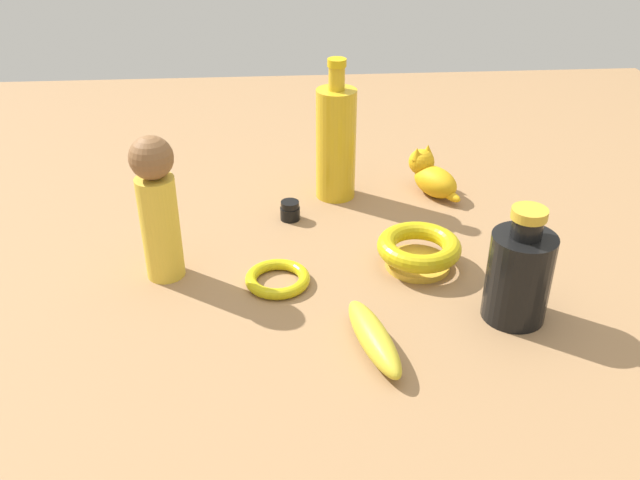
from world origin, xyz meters
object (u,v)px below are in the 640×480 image
object	(u,v)px
nail_polish_jar	(290,210)
bottle_short	(519,273)
bangle	(278,279)
banana	(374,338)
cat_figurine	(432,176)
bottle_tall	(336,142)
person_figure_adult	(158,206)
bowl	(419,250)

from	to	relation	value
nail_polish_jar	bottle_short	bearing A→B (deg)	-45.41
nail_polish_jar	bangle	distance (m)	0.21
bangle	banana	bearing A→B (deg)	-53.27
cat_figurine	nail_polish_jar	bearing A→B (deg)	-162.51
bottle_short	bangle	bearing A→B (deg)	162.42
nail_polish_jar	banana	size ratio (longest dim) A/B	0.21
bottle_tall	person_figure_adult	world-z (taller)	bottle_tall
bottle_short	bottle_tall	distance (m)	0.45
nail_polish_jar	banana	distance (m)	0.38
nail_polish_jar	person_figure_adult	distance (m)	0.28
cat_figurine	bangle	xyz separation A→B (m)	(-0.30, -0.29, -0.03)
cat_figurine	bangle	distance (m)	0.41
bottle_short	banana	size ratio (longest dim) A/B	1.04
cat_figurine	person_figure_adult	distance (m)	0.54
bottle_short	bowl	distance (m)	0.18
nail_polish_jar	bowl	world-z (taller)	bowl
banana	person_figure_adult	distance (m)	0.37
banana	bottle_tall	bearing A→B (deg)	-12.20
bottle_tall	banana	distance (m)	0.47
cat_figurine	bottle_short	world-z (taller)	bottle_short
cat_figurine	person_figure_adult	world-z (taller)	person_figure_adult
bangle	person_figure_adult	world-z (taller)	person_figure_adult
cat_figurine	bowl	distance (m)	0.27
nail_polish_jar	bottle_tall	world-z (taller)	bottle_tall
bangle	bottle_short	size ratio (longest dim) A/B	0.58
bottle_tall	cat_figurine	bearing A→B (deg)	-0.89
nail_polish_jar	bowl	size ratio (longest dim) A/B	0.27
bottle_short	bowl	xyz separation A→B (m)	(-0.11, 0.14, -0.04)
nail_polish_jar	bottle_tall	xyz separation A→B (m)	(0.09, 0.09, 0.09)
person_figure_adult	bowl	distance (m)	0.40
nail_polish_jar	bottle_short	distance (m)	0.44
bottle_short	banana	distance (m)	0.22
bottle_short	banana	xyz separation A→B (m)	(-0.21, -0.06, -0.05)
banana	bowl	distance (m)	0.22
cat_figurine	nail_polish_jar	size ratio (longest dim) A/B	3.56
banana	person_figure_adult	bearing A→B (deg)	42.12
cat_figurine	banana	world-z (taller)	cat_figurine
bangle	banana	size ratio (longest dim) A/B	0.60
bangle	cat_figurine	bearing A→B (deg)	44.26
nail_polish_jar	bowl	xyz separation A→B (m)	(0.20, -0.17, 0.01)
bottle_short	person_figure_adult	xyz separation A→B (m)	(-0.50, 0.14, 0.05)
nail_polish_jar	person_figure_adult	size ratio (longest dim) A/B	0.15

